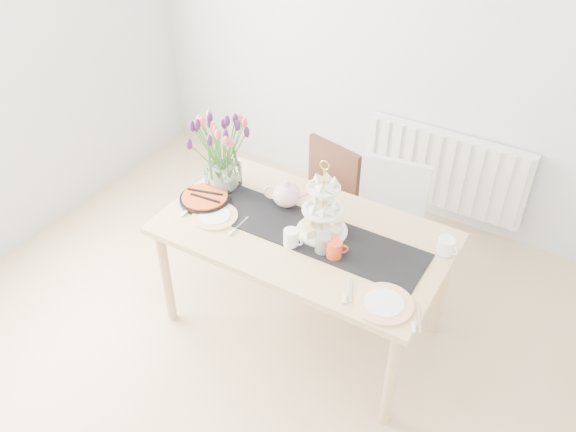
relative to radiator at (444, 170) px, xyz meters
The scene contains 16 objects.
room_shell 2.40m from the radiator, 102.86° to the right, with size 4.50×4.50×4.50m.
radiator is the anchor object (origin of this frame).
dining_table 1.51m from the radiator, 103.73° to the right, with size 1.60×0.90×0.75m.
chair_brown 0.98m from the radiator, 126.34° to the right, with size 0.50×0.50×0.84m.
chair_white 0.81m from the radiator, 97.55° to the right, with size 0.49×0.49×0.87m.
table_runner 1.52m from the radiator, 103.73° to the right, with size 1.40×0.35×0.01m, color black.
tulip_vase 1.77m from the radiator, 126.44° to the right, with size 0.60×0.60×0.51m.
cake_stand 1.50m from the radiator, 100.41° to the right, with size 0.28×0.28×0.42m.
teapot 1.46m from the radiator, 113.09° to the right, with size 0.26×0.21×0.17m, color silver, non-canonical shape.
cream_jug 1.33m from the radiator, 72.74° to the right, with size 0.09×0.09×0.09m, color white.
tart_tin 1.83m from the radiator, 123.44° to the right, with size 0.30×0.30×0.04m.
mug_grey 1.60m from the radiator, 96.62° to the right, with size 0.09×0.09×0.10m, color slate.
mug_white 1.67m from the radiator, 102.49° to the right, with size 0.08×0.08×0.10m, color white.
mug_orange 1.60m from the radiator, 94.01° to the right, with size 0.08×0.08×0.10m, color red.
plate_left 1.84m from the radiator, 117.93° to the right, with size 0.26×0.26×0.01m, color silver.
plate_right 1.79m from the radiator, 81.53° to the right, with size 0.29×0.29×0.01m, color silver.
Camera 1 is at (1.42, -1.56, 2.88)m, focal length 38.00 mm.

